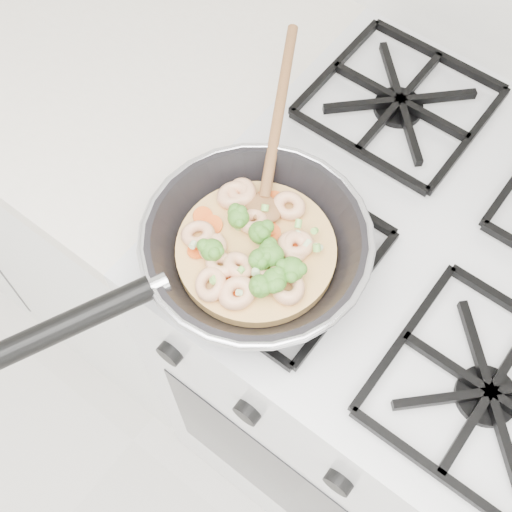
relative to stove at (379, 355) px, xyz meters
The scene contains 3 objects.
stove is the anchor object (origin of this frame).
counter_left 0.80m from the stove, behind, with size 1.00×0.60×0.90m.
skillet 0.55m from the stove, 131.28° to the right, with size 0.29×0.57×0.09m.
Camera 1 is at (0.07, 1.22, 1.63)m, focal length 46.24 mm.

